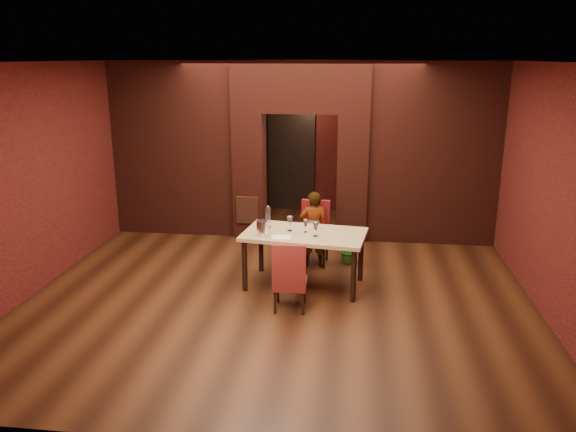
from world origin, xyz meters
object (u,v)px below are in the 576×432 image
(chair_far, at_px, (314,234))
(person_seated, at_px, (313,229))
(dining_table, at_px, (304,259))
(wine_glass_c, at_px, (316,229))
(chair_near, at_px, (290,275))
(wine_bucket, at_px, (263,228))
(wine_glass_a, at_px, (290,224))
(potted_plant, at_px, (350,249))
(wine_glass_b, at_px, (306,226))
(water_bottle, at_px, (268,217))

(chair_far, bearing_deg, person_seated, -85.28)
(dining_table, height_order, wine_glass_c, wine_glass_c)
(dining_table, distance_m, wine_glass_c, 0.56)
(chair_near, bearing_deg, wine_bucket, -55.28)
(wine_glass_a, xyz_separation_m, wine_bucket, (-0.36, -0.25, -0.00))
(wine_glass_a, height_order, potted_plant, wine_glass_a)
(chair_near, bearing_deg, wine_glass_b, -100.31)
(chair_far, distance_m, water_bottle, 1.08)
(wine_glass_b, bearing_deg, dining_table, -114.79)
(dining_table, relative_size, chair_far, 1.70)
(chair_far, bearing_deg, wine_glass_a, -104.22)
(dining_table, xyz_separation_m, wine_bucket, (-0.58, -0.19, 0.51))
(dining_table, height_order, chair_far, chair_far)
(wine_glass_c, relative_size, potted_plant, 0.43)
(wine_glass_c, height_order, wine_bucket, wine_bucket)
(potted_plant, bearing_deg, wine_glass_b, -122.28)
(chair_far, bearing_deg, chair_near, -91.69)
(chair_far, distance_m, wine_bucket, 1.35)
(wine_bucket, bearing_deg, chair_near, -53.15)
(wine_glass_c, bearing_deg, chair_far, 95.82)
(wine_glass_c, relative_size, wine_bucket, 0.94)
(chair_far, xyz_separation_m, potted_plant, (0.58, 0.11, -0.28))
(person_seated, height_order, wine_glass_b, person_seated)
(chair_far, relative_size, person_seated, 0.83)
(chair_near, distance_m, wine_glass_a, 0.99)
(wine_glass_b, bearing_deg, person_seated, 86.20)
(dining_table, bearing_deg, wine_bucket, -154.93)
(dining_table, xyz_separation_m, wine_glass_b, (0.01, 0.03, 0.50))
(dining_table, bearing_deg, wine_glass_b, 72.27)
(chair_far, height_order, water_bottle, water_bottle)
(person_seated, height_order, wine_bucket, person_seated)
(dining_table, distance_m, water_bottle, 0.82)
(chair_near, bearing_deg, potted_plant, -114.37)
(chair_near, bearing_deg, wine_glass_a, -84.84)
(wine_glass_a, xyz_separation_m, water_bottle, (-0.34, 0.13, 0.06))
(wine_glass_c, xyz_separation_m, wine_bucket, (-0.75, -0.05, 0.01))
(chair_near, relative_size, person_seated, 0.78)
(wine_bucket, relative_size, water_bottle, 0.64)
(water_bottle, bearing_deg, chair_far, 49.87)
(chair_near, xyz_separation_m, wine_bucket, (-0.47, 0.63, 0.44))
(person_seated, bearing_deg, wine_glass_c, 89.24)
(chair_near, height_order, wine_glass_c, wine_glass_c)
(wine_glass_a, distance_m, wine_glass_c, 0.44)
(wine_glass_c, bearing_deg, wine_bucket, -176.56)
(person_seated, bearing_deg, chair_near, 76.78)
(wine_glass_a, relative_size, wine_bucket, 1.01)
(wine_glass_c, bearing_deg, person_seated, 96.40)
(chair_near, relative_size, wine_glass_b, 5.21)
(person_seated, height_order, potted_plant, person_seated)
(person_seated, bearing_deg, wine_glass_a, 62.13)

